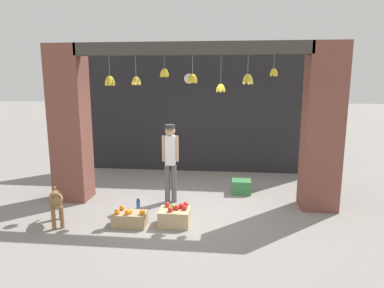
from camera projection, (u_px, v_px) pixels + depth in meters
The scene contains 12 objects.
ground_plane at pixel (190, 208), 6.91m from camera, with size 60.00×60.00×0.00m, color gray.
shop_back_wall at pixel (201, 113), 9.40m from camera, with size 6.42×0.12×3.25m, color #232326.
shop_pillar_left at pixel (70, 124), 7.16m from camera, with size 0.70×0.60×3.25m, color brown.
shop_pillar_right at pixel (322, 128), 6.63m from camera, with size 0.70×0.60×3.25m, color brown.
storefront_awning at pixel (190, 52), 6.45m from camera, with size 4.52×0.31×0.95m.
dog at pixel (56, 201), 6.04m from camera, with size 0.51×0.76×0.65m.
shopkeeper at pixel (170, 157), 7.06m from camera, with size 0.34×0.27×1.65m.
fruit_crate_oranges at pixel (130, 218), 6.06m from camera, with size 0.59×0.35×0.33m.
fruit_crate_apples at pixel (175, 216), 6.08m from camera, with size 0.54×0.42×0.38m.
produce_box_green at pixel (241, 187), 7.77m from camera, with size 0.42×0.38×0.31m, color #387A42.
water_bottle at pixel (138, 206), 6.69m from camera, with size 0.07×0.07×0.26m.
wall_clock at pixel (189, 79), 9.18m from camera, with size 0.28×0.03×0.28m.
Camera 1 is at (0.73, -6.50, 2.58)m, focal length 32.00 mm.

